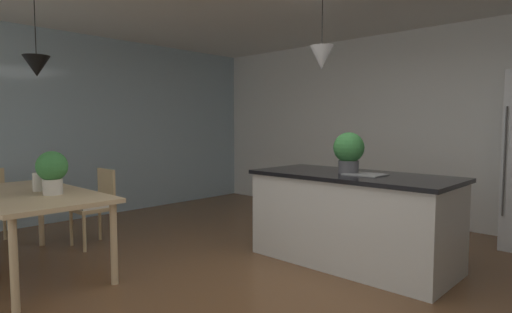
{
  "coord_description": "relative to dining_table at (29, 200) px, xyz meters",
  "views": [
    {
      "loc": [
        2.05,
        -2.58,
        1.38
      ],
      "look_at": [
        -0.76,
        0.39,
        1.07
      ],
      "focal_mm": 29.33,
      "sensor_mm": 36.0,
      "label": 1
    }
  ],
  "objects": [
    {
      "name": "pendant_over_island_main",
      "position": [
        1.66,
        2.31,
        1.39
      ],
      "size": [
        0.25,
        0.25,
        0.75
      ],
      "color": "black"
    },
    {
      "name": "potted_plant_on_table",
      "position": [
        0.27,
        0.12,
        0.29
      ],
      "size": [
        0.27,
        0.27,
        0.39
      ],
      "color": "beige",
      "rests_on": "dining_table"
    },
    {
      "name": "potted_plant_on_island",
      "position": [
        2.0,
        2.31,
        0.44
      ],
      "size": [
        0.31,
        0.31,
        0.41
      ],
      "color": "#4C4C51",
      "rests_on": "kitchen_island"
    },
    {
      "name": "chair_far_left",
      "position": [
        -0.42,
        0.84,
        -0.21
      ],
      "size": [
        0.4,
        0.4,
        0.87
      ],
      "color": "tan",
      "rests_on": "ground_plane"
    },
    {
      "name": "ground_plane",
      "position": [
        2.13,
        1.24,
        -0.71
      ],
      "size": [
        10.0,
        8.4,
        0.04
      ],
      "primitive_type": "cube",
      "color": "brown"
    },
    {
      "name": "pendant_over_table",
      "position": [
        -0.01,
        0.12,
        1.24
      ],
      "size": [
        0.24,
        0.24,
        0.87
      ],
      "color": "black"
    },
    {
      "name": "kitchen_island",
      "position": [
        2.05,
        2.31,
        -0.22
      ],
      "size": [
        1.99,
        0.92,
        0.91
      ],
      "color": "silver",
      "rests_on": "ground_plane"
    },
    {
      "name": "vase_on_dining_table",
      "position": [
        -0.03,
        0.09,
        0.16
      ],
      "size": [
        0.08,
        0.08,
        0.18
      ],
      "color": "silver",
      "rests_on": "dining_table"
    },
    {
      "name": "dining_table",
      "position": [
        0.0,
        0.0,
        0.0
      ],
      "size": [
        1.85,
        0.94,
        0.75
      ],
      "color": "#D1B284",
      "rests_on": "ground_plane"
    },
    {
      "name": "window_wall_left_glazing",
      "position": [
        -1.93,
        1.24,
        0.66
      ],
      "size": [
        0.06,
        8.4,
        2.7
      ],
      "primitive_type": "cube",
      "color": "#9EB7C6",
      "rests_on": "ground_plane"
    },
    {
      "name": "wall_back_kitchen",
      "position": [
        2.13,
        4.5,
        0.66
      ],
      "size": [
        10.0,
        0.12,
        2.7
      ],
      "primitive_type": "cube",
      "color": "white",
      "rests_on": "ground_plane"
    }
  ]
}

